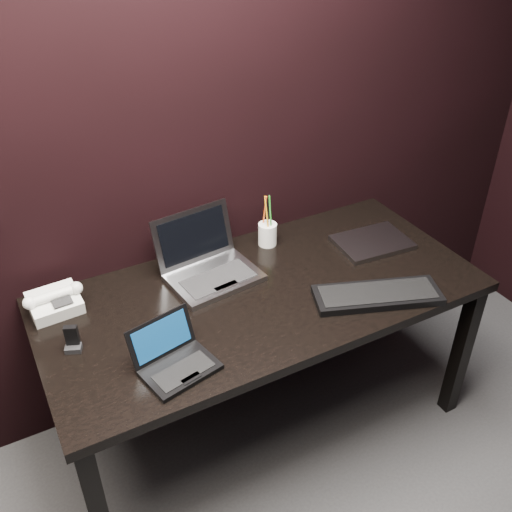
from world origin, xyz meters
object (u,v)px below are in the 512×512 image
netbook (175,360)px  closed_laptop (372,242)px  desk (263,306)px  mobile_phone (73,341)px  desk_phone (55,302)px  pen_cup (267,233)px  ext_keyboard (377,295)px  silver_laptop (209,266)px

netbook → closed_laptop: size_ratio=0.83×
desk → mobile_phone: mobile_phone is taller
desk_phone → netbook: bearing=-59.8°
pen_cup → mobile_phone: bearing=-163.7°
closed_laptop → desk_phone: 1.32m
desk → desk_phone: size_ratio=7.75×
netbook → desk_phone: (-0.28, 0.48, 0.01)m
netbook → ext_keyboard: 0.81m
closed_laptop → desk: bearing=-173.8°
mobile_phone → silver_laptop: bearing=16.4°
netbook → desk_phone: size_ratio=1.24×
closed_laptop → mobile_phone: mobile_phone is taller
pen_cup → desk: bearing=-122.3°
netbook → mobile_phone: bearing=138.0°
ext_keyboard → desk: bearing=145.4°
mobile_phone → pen_cup: 0.94m
silver_laptop → desk_phone: silver_laptop is taller
silver_laptop → closed_laptop: silver_laptop is taller
desk_phone → pen_cup: bearing=1.7°
desk → silver_laptop: 0.27m
silver_laptop → closed_laptop: 0.73m
desk → pen_cup: pen_cup is taller
ext_keyboard → closed_laptop: bearing=54.9°
pen_cup → closed_laptop: bearing=-28.8°
ext_keyboard → mobile_phone: 1.11m
desk_phone → silver_laptop: bearing=-6.4°
netbook → pen_cup: pen_cup is taller
silver_laptop → closed_laptop: size_ratio=1.14×
closed_laptop → netbook: bearing=-164.4°
closed_laptop → desk_phone: desk_phone is taller
silver_laptop → closed_laptop: (0.72, -0.13, -0.03)m
desk → closed_laptop: closed_laptop is taller
desk → netbook: (-0.45, -0.22, 0.11)m
silver_laptop → ext_keyboard: size_ratio=0.74×
closed_laptop → mobile_phone: (-1.30, -0.04, 0.02)m
netbook → mobile_phone: (-0.27, 0.24, 0.00)m
desk → silver_laptop: (-0.14, 0.19, 0.12)m
desk → desk_phone: bearing=160.7°
ext_keyboard → pen_cup: bearing=108.8°
mobile_phone → ext_keyboard: bearing=-13.9°
desk → netbook: netbook is taller
netbook → mobile_phone: netbook is taller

